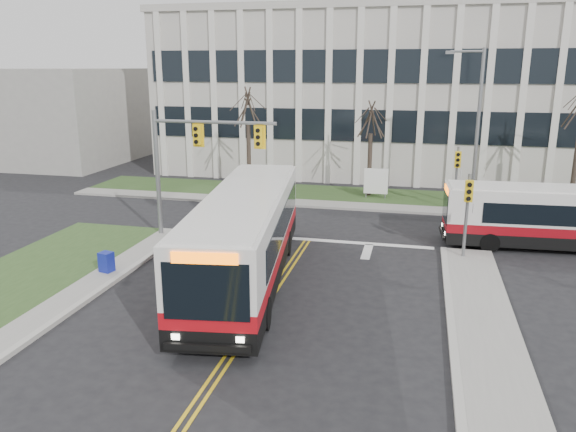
# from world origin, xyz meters

# --- Properties ---
(ground) EXTENTS (120.00, 120.00, 0.00)m
(ground) POSITION_xyz_m (0.00, 0.00, 0.00)
(ground) COLOR black
(ground) RESTS_ON ground
(sidewalk_east) EXTENTS (2.00, 26.00, 0.14)m
(sidewalk_east) POSITION_xyz_m (7.50, -5.00, 0.07)
(sidewalk_east) COLOR #9E9B93
(sidewalk_east) RESTS_ON ground
(sidewalk_cross) EXTENTS (44.00, 1.60, 0.14)m
(sidewalk_cross) POSITION_xyz_m (5.00, 15.20, 0.07)
(sidewalk_cross) COLOR #9E9B93
(sidewalk_cross) RESTS_ON ground
(building_lawn) EXTENTS (44.00, 5.00, 0.12)m
(building_lawn) POSITION_xyz_m (5.00, 18.00, 0.06)
(building_lawn) COLOR #2F4A20
(building_lawn) RESTS_ON ground
(office_building) EXTENTS (40.00, 16.00, 12.00)m
(office_building) POSITION_xyz_m (5.00, 30.00, 6.00)
(office_building) COLOR beige
(office_building) RESTS_ON ground
(building_annex) EXTENTS (12.00, 12.00, 8.00)m
(building_annex) POSITION_xyz_m (-26.00, 26.00, 4.00)
(building_annex) COLOR #9E9B93
(building_annex) RESTS_ON ground
(mast_arm_signal) EXTENTS (6.11, 0.38, 6.20)m
(mast_arm_signal) POSITION_xyz_m (-5.62, 7.16, 4.26)
(mast_arm_signal) COLOR slate
(mast_arm_signal) RESTS_ON ground
(signal_pole_near) EXTENTS (0.34, 0.39, 3.80)m
(signal_pole_near) POSITION_xyz_m (7.20, 6.90, 2.50)
(signal_pole_near) COLOR slate
(signal_pole_near) RESTS_ON ground
(signal_pole_far) EXTENTS (0.34, 0.39, 3.80)m
(signal_pole_far) POSITION_xyz_m (7.20, 15.40, 2.50)
(signal_pole_far) COLOR slate
(signal_pole_far) RESTS_ON ground
(streetlight) EXTENTS (2.15, 0.25, 9.20)m
(streetlight) POSITION_xyz_m (8.03, 16.20, 5.19)
(streetlight) COLOR slate
(streetlight) RESTS_ON ground
(directory_sign) EXTENTS (1.50, 0.12, 2.00)m
(directory_sign) POSITION_xyz_m (2.50, 17.50, 1.17)
(directory_sign) COLOR slate
(directory_sign) RESTS_ON ground
(tree_left) EXTENTS (1.80, 1.80, 7.70)m
(tree_left) POSITION_xyz_m (-6.00, 18.00, 5.51)
(tree_left) COLOR #42352B
(tree_left) RESTS_ON ground
(tree_mid) EXTENTS (1.80, 1.80, 6.82)m
(tree_mid) POSITION_xyz_m (2.00, 18.20, 4.88)
(tree_mid) COLOR #42352B
(tree_mid) RESTS_ON ground
(bus_main) EXTENTS (4.58, 13.28, 3.47)m
(bus_main) POSITION_xyz_m (-1.30, 2.33, 1.74)
(bus_main) COLOR silver
(bus_main) RESTS_ON ground
(bus_cross) EXTENTS (10.74, 2.89, 2.83)m
(bus_cross) POSITION_xyz_m (11.73, 9.50, 1.42)
(bus_cross) COLOR silver
(bus_cross) RESTS_ON ground
(newspaper_box_blue) EXTENTS (0.59, 0.55, 0.95)m
(newspaper_box_blue) POSITION_xyz_m (-7.03, 1.66, 0.47)
(newspaper_box_blue) COLOR navy
(newspaper_box_blue) RESTS_ON ground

